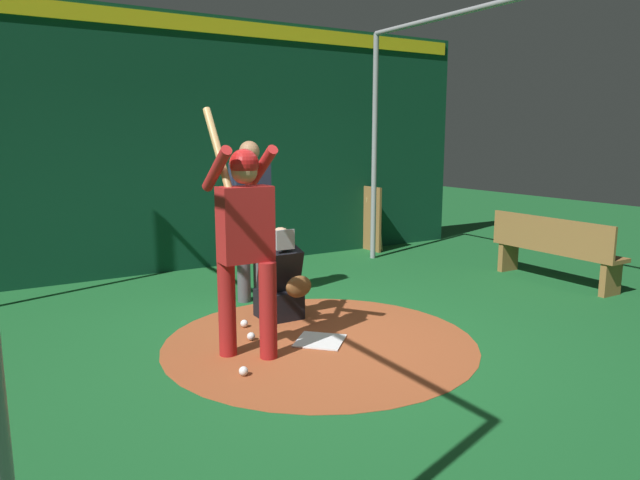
# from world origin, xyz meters

# --- Properties ---
(ground_plane) EXTENTS (25.39, 25.39, 0.00)m
(ground_plane) POSITION_xyz_m (0.00, 0.00, 0.00)
(ground_plane) COLOR #195B28
(dirt_circle) EXTENTS (2.85, 2.85, 0.01)m
(dirt_circle) POSITION_xyz_m (0.00, 0.00, 0.00)
(dirt_circle) COLOR #9E4C28
(dirt_circle) RESTS_ON ground
(home_plate) EXTENTS (0.59, 0.59, 0.01)m
(home_plate) POSITION_xyz_m (0.00, 0.00, 0.01)
(home_plate) COLOR white
(home_plate) RESTS_ON dirt_circle
(batter) EXTENTS (0.68, 0.49, 2.10)m
(batter) POSITION_xyz_m (-0.03, -0.71, 1.07)
(batter) COLOR maroon
(batter) RESTS_ON ground
(catcher) EXTENTS (0.58, 0.40, 0.96)m
(catcher) POSITION_xyz_m (-0.80, 0.02, 0.38)
(catcher) COLOR black
(catcher) RESTS_ON ground
(umpire) EXTENTS (0.23, 0.49, 1.81)m
(umpire) POSITION_xyz_m (-1.58, 0.05, 1.02)
(umpire) COLOR #4C4C51
(umpire) RESTS_ON ground
(back_wall) EXTENTS (0.23, 9.39, 3.48)m
(back_wall) POSITION_xyz_m (-3.58, 0.00, 1.76)
(back_wall) COLOR #0C3D26
(back_wall) RESTS_ON ground
(cage_frame) EXTENTS (5.63, 5.34, 3.36)m
(cage_frame) POSITION_xyz_m (0.00, 0.00, 2.31)
(cage_frame) COLOR gray
(cage_frame) RESTS_ON ground
(bat_rack) EXTENTS (0.58, 0.18, 1.05)m
(bat_rack) POSITION_xyz_m (-3.34, 2.99, 0.50)
(bat_rack) COLOR olive
(bat_rack) RESTS_ON ground
(bench) EXTENTS (1.77, 0.36, 0.85)m
(bench) POSITION_xyz_m (-0.34, 3.69, 0.45)
(bench) COLOR olive
(bench) RESTS_ON ground
(baseball_0) EXTENTS (0.07, 0.07, 0.07)m
(baseball_0) POSITION_xyz_m (-0.73, -0.43, 0.04)
(baseball_0) COLOR white
(baseball_0) RESTS_ON dirt_circle
(baseball_1) EXTENTS (0.07, 0.07, 0.07)m
(baseball_1) POSITION_xyz_m (-0.36, -0.53, 0.04)
(baseball_1) COLOR white
(baseball_1) RESTS_ON dirt_circle
(baseball_2) EXTENTS (0.07, 0.07, 0.07)m
(baseball_2) POSITION_xyz_m (0.35, -0.91, 0.04)
(baseball_2) COLOR white
(baseball_2) RESTS_ON dirt_circle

